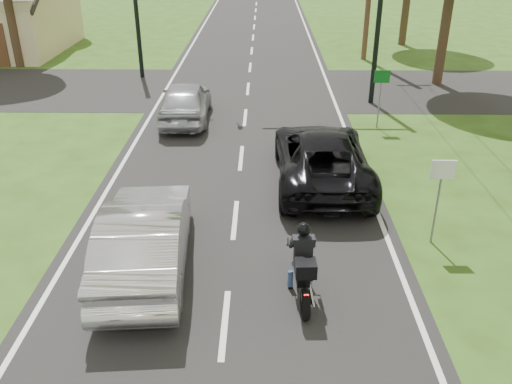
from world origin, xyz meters
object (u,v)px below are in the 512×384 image
silver_suv (185,101)px  sign_green (381,85)px  motorcycle_rider (303,270)px  sign_white (441,182)px  silver_sedan (145,237)px  dark_suv (322,157)px

silver_suv → sign_green: (7.13, -0.70, 0.84)m
motorcycle_rider → sign_white: sign_white is taller
silver_suv → silver_sedan: bearing=91.2°
motorcycle_rider → silver_suv: (-3.74, 10.84, 0.09)m
sign_green → dark_suv: bearing=-118.3°
sign_white → sign_green: 8.00m
silver_sedan → sign_white: size_ratio=2.28×
sign_white → sign_green: size_ratio=1.00×
silver_sedan → silver_suv: bearing=-92.0°
dark_suv → silver_sedan: silver_sedan is taller
dark_suv → silver_sedan: bearing=46.6°
silver_sedan → dark_suv: bearing=-137.5°
dark_suv → silver_suv: (-4.62, 5.37, -0.02)m
silver_sedan → sign_green: 11.37m
sign_white → silver_sedan: bearing=-169.8°
dark_suv → silver_suv: bearing=-49.8°
silver_suv → motorcycle_rider: bearing=107.6°
dark_suv → sign_green: size_ratio=2.61×
silver_sedan → sign_green: (6.69, 9.16, 0.79)m
silver_suv → sign_white: sign_white is taller
sign_white → motorcycle_rider: bearing=-146.3°
silver_sedan → silver_suv: silver_sedan is taller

